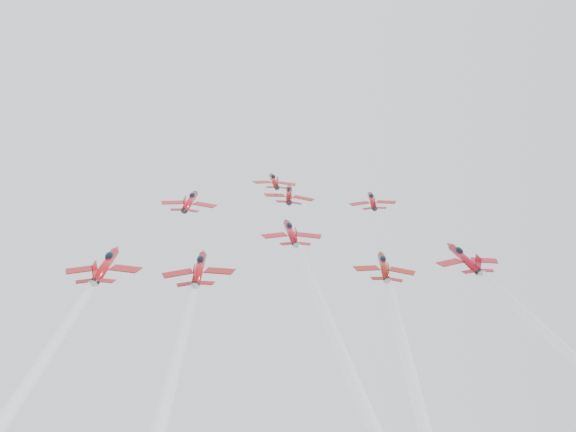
{
  "coord_description": "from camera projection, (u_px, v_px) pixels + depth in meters",
  "views": [
    {
      "loc": [
        -3.61,
        -113.09,
        125.71
      ],
      "look_at": [
        0.0,
        2.0,
        161.0
      ],
      "focal_mm": 45.0,
      "sensor_mm": 36.0,
      "label": 1
    }
  ],
  "objects": [
    {
      "name": "jet_lead",
      "position": [
        274.0,
        181.0,
        143.11
      ],
      "size": [
        8.69,
        10.81,
        7.88
      ],
      "rotation": [
        0.61,
        -0.0,
        0.14
      ],
      "color": "#A6140F"
    },
    {
      "name": "jet_row2_left",
      "position": [
        190.0,
        201.0,
        129.04
      ],
      "size": [
        10.0,
        12.44,
        9.07
      ],
      "rotation": [
        0.61,
        0.08,
        -0.04
      ],
      "color": "#B1101D"
    },
    {
      "name": "jet_row2_center",
      "position": [
        289.0,
        194.0,
        134.25
      ],
      "size": [
        9.42,
        11.72,
        8.55
      ],
      "rotation": [
        0.61,
        0.09,
        0.03
      ],
      "color": "maroon"
    },
    {
      "name": "jet_row2_right",
      "position": [
        372.0,
        200.0,
        131.42
      ],
      "size": [
        8.55,
        10.64,
        7.76
      ],
      "rotation": [
        0.61,
        -0.04,
        -0.08
      ],
      "color": "#9F0F17"
    },
    {
      "name": "jet_center",
      "position": [
        305.0,
        393.0,
        69.58
      ],
      "size": [
        9.62,
        86.37,
        61.27
      ],
      "rotation": [
        0.61,
        -0.04,
        0.11
      ],
      "color": "#AE101A"
    }
  ]
}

